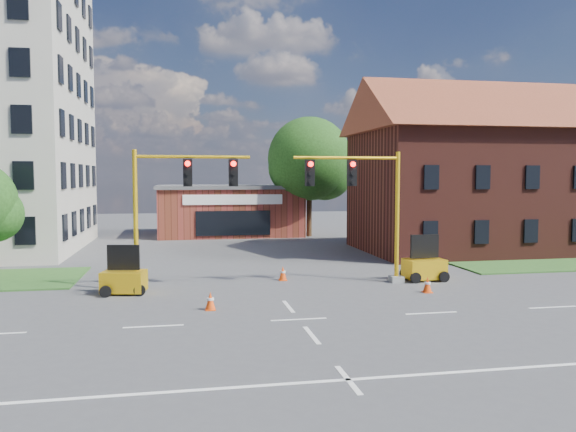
% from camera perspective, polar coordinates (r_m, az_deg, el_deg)
% --- Properties ---
extents(ground, '(120.00, 120.00, 0.00)m').
position_cam_1_polar(ground, '(20.12, 1.11, -10.46)').
color(ground, '#48484B').
rests_on(ground, ground).
extents(grass_verge_ne, '(14.00, 4.00, 0.08)m').
position_cam_1_polar(grass_verge_ne, '(35.99, 27.22, -4.40)').
color(grass_verge_ne, '#2C5A21').
rests_on(grass_verge_ne, ground).
extents(lane_markings, '(60.00, 36.00, 0.01)m').
position_cam_1_polar(lane_markings, '(17.30, 3.19, -12.87)').
color(lane_markings, white).
rests_on(lane_markings, ground).
extents(brick_shop, '(12.40, 8.40, 4.30)m').
position_cam_1_polar(brick_shop, '(49.30, -5.99, 0.65)').
color(brick_shop, maroon).
rests_on(brick_shop, ground).
extents(townhouse_row, '(21.00, 11.00, 11.50)m').
position_cam_1_polar(townhouse_row, '(41.39, 21.51, 4.98)').
color(townhouse_row, '#522018').
rests_on(townhouse_row, ground).
extents(tree_large, '(7.36, 7.01, 10.04)m').
position_cam_1_polar(tree_large, '(47.42, 2.58, 5.49)').
color(tree_large, '#372214').
rests_on(tree_large, ground).
extents(signal_mast_west, '(5.30, 0.60, 6.20)m').
position_cam_1_polar(signal_mast_west, '(25.09, -11.50, 1.40)').
color(signal_mast_west, gray).
rests_on(signal_mast_west, ground).
extents(signal_mast_east, '(5.30, 0.60, 6.20)m').
position_cam_1_polar(signal_mast_east, '(26.44, 7.74, 1.57)').
color(signal_mast_east, gray).
rests_on(signal_mast_east, ground).
extents(trailer_west, '(1.97, 1.50, 2.02)m').
position_cam_1_polar(trailer_west, '(25.25, -16.33, -6.18)').
color(trailer_west, yellow).
rests_on(trailer_west, ground).
extents(trailer_east, '(1.94, 1.35, 2.13)m').
position_cam_1_polar(trailer_east, '(28.13, 13.67, -5.03)').
color(trailer_east, yellow).
rests_on(trailer_east, ground).
extents(cone_a, '(0.40, 0.40, 0.70)m').
position_cam_1_polar(cone_a, '(21.61, -7.90, -8.56)').
color(cone_a, '#FE490D').
rests_on(cone_a, ground).
extents(cone_b, '(0.40, 0.40, 0.70)m').
position_cam_1_polar(cone_b, '(27.36, -0.53, -5.86)').
color(cone_b, '#FE490D').
rests_on(cone_b, ground).
extents(cone_c, '(0.40, 0.40, 0.70)m').
position_cam_1_polar(cone_c, '(25.27, 13.98, -6.80)').
color(cone_c, '#FE490D').
rests_on(cone_c, ground).
extents(cone_d, '(0.40, 0.40, 0.70)m').
position_cam_1_polar(cone_d, '(30.87, 12.36, -4.82)').
color(cone_d, '#FE490D').
rests_on(cone_d, ground).
extents(pickup_white, '(6.04, 4.01, 1.54)m').
position_cam_1_polar(pickup_white, '(38.25, 14.93, -2.52)').
color(pickup_white, white).
rests_on(pickup_white, ground).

